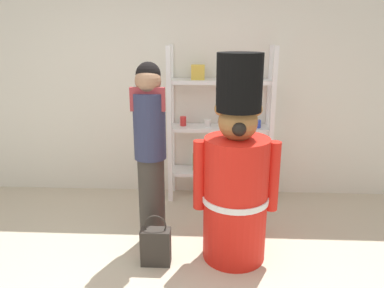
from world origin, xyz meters
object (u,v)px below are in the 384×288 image
merchandise_shelf (220,124)px  person_shopper (150,149)px  shopping_bag (156,246)px  teddy_bear_guard (236,178)px

merchandise_shelf → person_shopper: size_ratio=1.06×
merchandise_shelf → shopping_bag: 1.68m
person_shopper → shopping_bag: 0.83m
person_shopper → shopping_bag: (0.08, -0.35, -0.75)m
teddy_bear_guard → merchandise_shelf: bearing=95.0°
merchandise_shelf → teddy_bear_guard: size_ratio=1.01×
person_shopper → merchandise_shelf: bearing=59.0°
merchandise_shelf → teddy_bear_guard: 1.27m
teddy_bear_guard → shopping_bag: 0.89m
merchandise_shelf → teddy_bear_guard: merchandise_shelf is taller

